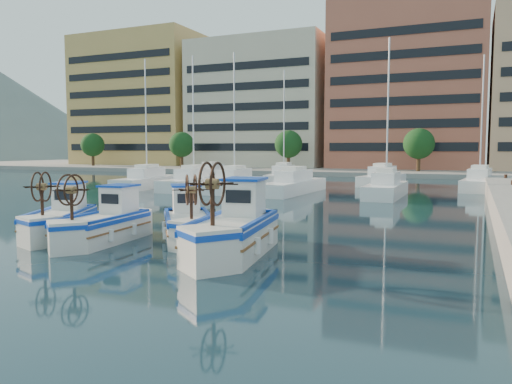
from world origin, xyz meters
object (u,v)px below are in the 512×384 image
(fishing_boat_b, at_px, (105,223))
(fishing_boat_c, at_px, (188,221))
(fishing_boat_a, at_px, (61,218))
(fishing_boat_d, at_px, (235,228))

(fishing_boat_b, distance_m, fishing_boat_c, 3.17)
(fishing_boat_a, xyz_separation_m, fishing_boat_d, (8.00, -0.26, 0.13))
(fishing_boat_a, height_order, fishing_boat_c, fishing_boat_a)
(fishing_boat_d, bearing_deg, fishing_boat_c, 141.91)
(fishing_boat_a, distance_m, fishing_boat_d, 8.01)
(fishing_boat_b, bearing_deg, fishing_boat_c, 25.22)
(fishing_boat_b, bearing_deg, fishing_boat_d, -4.67)
(fishing_boat_b, height_order, fishing_boat_d, fishing_boat_d)
(fishing_boat_a, height_order, fishing_boat_d, fishing_boat_d)
(fishing_boat_a, bearing_deg, fishing_boat_c, -11.07)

